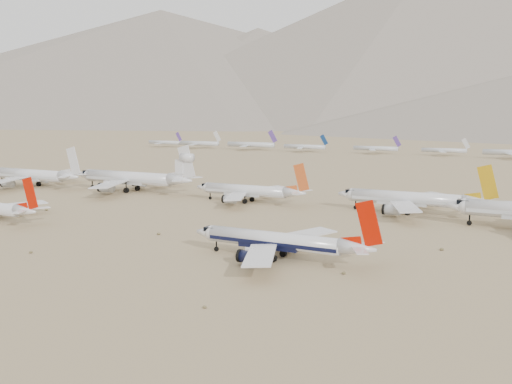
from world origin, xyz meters
TOP-DOWN VIEW (x-y plane):
  - ground at (0.00, 0.00)m, footprint 7000.00×7000.00m
  - main_airliner at (8.67, 6.02)m, footprint 41.24×40.28m
  - row2_gold_tail at (21.29, 76.38)m, footprint 46.58×45.55m
  - row2_orange_tail at (-34.42, 72.32)m, footprint 41.90×40.99m
  - row2_white_trijet at (-88.30, 75.20)m, footprint 55.27×54.02m
  - row2_white_twin at (-136.46, 67.11)m, footprint 50.41×49.32m
  - desert_scrub at (0.92, -29.12)m, footprint 261.14×121.67m

SIDE VIEW (x-z plane):
  - ground at x=0.00m, z-range 0.00..0.00m
  - desert_scrub at x=0.92m, z-range -0.03..0.60m
  - main_airliner at x=8.67m, z-range -3.28..11.28m
  - row2_orange_tail at x=-34.42m, z-range -3.28..11.67m
  - row2_gold_tail at x=21.29m, z-range -3.65..12.93m
  - row2_white_twin at x=-136.46m, z-range -3.94..14.08m
  - row2_white_trijet at x=-88.30m, z-range -4.12..15.46m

